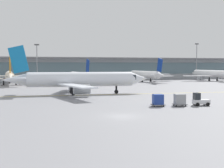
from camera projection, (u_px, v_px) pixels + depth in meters
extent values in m
plane|color=gray|center=(122.00, 116.00, 40.90)|extent=(400.00, 400.00, 0.00)
cube|color=yellow|center=(83.00, 95.00, 69.06)|extent=(109.31, 13.03, 0.01)
cube|color=#9EA3A8|center=(40.00, 70.00, 129.18)|extent=(194.53, 8.00, 9.00)
cube|color=slate|center=(41.00, 69.00, 125.30)|extent=(186.75, 0.16, 5.04)
cube|color=slate|center=(40.00, 58.00, 127.46)|extent=(202.31, 11.00, 0.60)
cylinder|color=silver|center=(10.00, 76.00, 103.61)|extent=(2.96, 20.43, 2.83)
cone|color=silver|center=(9.00, 75.00, 114.85)|extent=(2.71, 3.42, 2.69)
cube|color=black|center=(9.00, 74.00, 112.69)|extent=(2.23, 2.56, 0.99)
cone|color=silver|center=(10.00, 77.00, 91.83)|extent=(2.44, 4.55, 2.41)
cube|color=silver|center=(33.00, 78.00, 104.42)|extent=(11.96, 5.72, 0.23)
cylinder|color=#999EA3|center=(25.00, 80.00, 104.90)|extent=(1.77, 3.01, 1.75)
cube|color=orange|center=(10.00, 64.00, 92.44)|extent=(0.32, 3.82, 5.34)
cube|color=silver|center=(3.00, 76.00, 92.30)|extent=(4.18, 2.03, 0.20)
cube|color=silver|center=(18.00, 76.00, 93.64)|extent=(4.18, 2.03, 0.20)
cylinder|color=black|center=(9.00, 81.00, 110.49)|extent=(0.37, 0.37, 1.50)
cylinder|color=black|center=(9.00, 82.00, 110.51)|extent=(0.46, 0.75, 0.75)
cylinder|color=black|center=(4.00, 83.00, 101.55)|extent=(0.37, 0.37, 1.50)
cylinder|color=black|center=(4.00, 84.00, 101.57)|extent=(0.46, 0.75, 0.75)
cylinder|color=black|center=(16.00, 83.00, 102.79)|extent=(0.37, 0.37, 1.50)
cylinder|color=black|center=(16.00, 84.00, 102.81)|extent=(0.46, 0.75, 0.75)
cylinder|color=white|center=(79.00, 76.00, 114.21)|extent=(3.43, 18.64, 2.57)
cone|color=white|center=(71.00, 75.00, 124.23)|extent=(2.59, 3.20, 2.45)
cube|color=black|center=(73.00, 74.00, 122.30)|extent=(2.11, 2.41, 0.90)
cone|color=white|center=(88.00, 77.00, 103.72)|extent=(2.38, 4.22, 2.19)
cube|color=white|center=(62.00, 78.00, 110.41)|extent=(10.88, 4.81, 0.21)
cylinder|color=#999EA3|center=(67.00, 80.00, 112.29)|extent=(1.72, 2.80, 1.59)
cube|color=white|center=(98.00, 77.00, 115.30)|extent=(10.82, 5.70, 0.21)
cylinder|color=#999EA3|center=(91.00, 79.00, 115.61)|extent=(1.72, 2.80, 1.59)
cube|color=navy|center=(88.00, 66.00, 104.26)|extent=(0.43, 3.48, 4.85)
cube|color=white|center=(82.00, 75.00, 104.03)|extent=(3.87, 1.99, 0.18)
cube|color=white|center=(93.00, 75.00, 105.44)|extent=(3.87, 1.99, 0.18)
cylinder|color=black|center=(74.00, 80.00, 120.35)|extent=(0.33, 0.33, 1.36)
cylinder|color=black|center=(74.00, 81.00, 120.37)|extent=(0.45, 0.70, 0.68)
cylinder|color=black|center=(75.00, 81.00, 112.29)|extent=(0.33, 0.33, 1.36)
cylinder|color=black|center=(75.00, 82.00, 112.31)|extent=(0.45, 0.70, 0.68)
cylinder|color=black|center=(85.00, 81.00, 113.58)|extent=(0.33, 0.33, 1.36)
cylinder|color=black|center=(85.00, 82.00, 113.60)|extent=(0.45, 0.70, 0.68)
cylinder|color=white|center=(145.00, 74.00, 122.14)|extent=(4.05, 19.64, 2.71)
cone|color=white|center=(131.00, 74.00, 132.58)|extent=(2.79, 3.42, 2.57)
cube|color=black|center=(134.00, 73.00, 130.57)|extent=(2.28, 2.58, 0.95)
cone|color=white|center=(161.00, 75.00, 111.20)|extent=(2.60, 4.48, 2.30)
cube|color=white|center=(130.00, 77.00, 118.00)|extent=(11.44, 4.83, 0.22)
cylinder|color=#999EA3|center=(134.00, 79.00, 120.02)|extent=(1.87, 2.98, 1.67)
cube|color=white|center=(162.00, 76.00, 123.44)|extent=(11.35, 6.21, 0.22)
cylinder|color=#999EA3|center=(156.00, 78.00, 123.71)|extent=(1.87, 2.98, 1.67)
cube|color=navy|center=(160.00, 65.00, 111.77)|extent=(0.54, 3.66, 5.10)
cube|color=white|center=(154.00, 74.00, 111.48)|extent=(4.11, 2.18, 0.19)
cube|color=white|center=(164.00, 74.00, 113.04)|extent=(4.11, 2.18, 0.19)
cylinder|color=black|center=(136.00, 79.00, 128.53)|extent=(0.35, 0.35, 1.43)
cylinder|color=black|center=(136.00, 80.00, 128.55)|extent=(0.49, 0.75, 0.72)
cylinder|color=black|center=(142.00, 80.00, 120.08)|extent=(0.35, 0.35, 1.43)
cylinder|color=black|center=(142.00, 81.00, 120.11)|extent=(0.49, 0.75, 0.72)
cylinder|color=black|center=(151.00, 80.00, 121.52)|extent=(0.35, 0.35, 1.43)
cylinder|color=black|center=(151.00, 81.00, 121.54)|extent=(0.49, 0.75, 0.72)
cylinder|color=white|center=(211.00, 74.00, 128.64)|extent=(3.03, 20.44, 2.83)
cone|color=white|center=(194.00, 73.00, 139.83)|extent=(2.73, 3.43, 2.69)
cube|color=black|center=(197.00, 72.00, 137.67)|extent=(2.24, 2.57, 0.99)
cube|color=white|center=(198.00, 76.00, 124.68)|extent=(11.96, 5.69, 0.23)
cylinder|color=#999EA3|center=(201.00, 78.00, 126.69)|extent=(1.78, 3.02, 1.75)
cylinder|color=#999EA3|center=(221.00, 77.00, 130.01)|extent=(1.78, 3.02, 1.75)
cylinder|color=black|center=(200.00, 78.00, 135.49)|extent=(0.37, 0.37, 1.50)
cylinder|color=black|center=(200.00, 79.00, 135.51)|extent=(0.47, 0.75, 0.75)
cylinder|color=black|center=(209.00, 79.00, 126.57)|extent=(0.37, 0.37, 1.50)
cylinder|color=black|center=(209.00, 80.00, 126.59)|extent=(0.47, 0.75, 0.75)
cylinder|color=black|center=(217.00, 79.00, 127.86)|extent=(0.37, 0.37, 1.50)
cylinder|color=black|center=(217.00, 80.00, 127.88)|extent=(0.47, 0.75, 0.75)
cylinder|color=silver|center=(81.00, 79.00, 70.74)|extent=(23.66, 5.94, 3.26)
cone|color=silver|center=(139.00, 79.00, 73.71)|extent=(4.24, 3.52, 3.09)
cube|color=black|center=(128.00, 77.00, 73.12)|extent=(3.20, 2.86, 1.14)
cone|color=silver|center=(14.00, 80.00, 67.63)|extent=(5.49, 3.35, 2.77)
cube|color=silver|center=(69.00, 81.00, 78.49)|extent=(7.99, 13.55, 0.27)
cylinder|color=#999EA3|center=(76.00, 86.00, 76.25)|extent=(3.66, 2.39, 2.01)
cube|color=silver|center=(76.00, 86.00, 62.26)|extent=(5.22, 13.73, 0.27)
cylinder|color=#999EA3|center=(82.00, 89.00, 65.24)|extent=(3.66, 2.39, 2.01)
cube|color=#1472B2|center=(19.00, 59.00, 67.58)|extent=(4.40, 0.85, 6.13)
cube|color=silver|center=(21.00, 77.00, 70.24)|extent=(2.83, 5.02, 0.23)
cube|color=silver|center=(20.00, 78.00, 65.57)|extent=(2.83, 5.02, 0.23)
cylinder|color=black|center=(116.00, 90.00, 72.68)|extent=(0.42, 0.42, 1.72)
cylinder|color=black|center=(116.00, 92.00, 72.70)|extent=(0.92, 0.62, 0.86)
cylinder|color=black|center=(71.00, 90.00, 72.62)|extent=(0.42, 0.42, 1.72)
cylinder|color=black|center=(71.00, 92.00, 72.65)|extent=(0.92, 0.62, 0.86)
cylinder|color=black|center=(73.00, 91.00, 68.33)|extent=(0.42, 0.42, 1.72)
cylinder|color=black|center=(73.00, 93.00, 68.36)|extent=(0.92, 0.62, 0.86)
cube|color=silver|center=(201.00, 102.00, 51.26)|extent=(2.85, 1.95, 0.70)
cube|color=#1E2328|center=(197.00, 96.00, 51.13)|extent=(1.16, 1.41, 1.10)
cylinder|color=black|center=(204.00, 103.00, 52.07)|extent=(0.63, 0.35, 0.60)
cylinder|color=black|center=(208.00, 104.00, 50.68)|extent=(0.63, 0.35, 0.60)
cylinder|color=black|center=(194.00, 103.00, 51.89)|extent=(0.63, 0.35, 0.60)
cylinder|color=black|center=(198.00, 104.00, 50.50)|extent=(0.63, 0.35, 0.60)
cube|color=#595B60|center=(180.00, 104.00, 50.90)|extent=(2.41, 2.03, 0.12)
cube|color=gray|center=(180.00, 99.00, 50.85)|extent=(1.90, 1.82, 1.60)
cylinder|color=black|center=(183.00, 105.00, 51.69)|extent=(0.24, 0.15, 0.22)
cylinder|color=black|center=(186.00, 106.00, 50.30)|extent=(0.24, 0.15, 0.22)
cylinder|color=black|center=(174.00, 105.00, 51.53)|extent=(0.24, 0.15, 0.22)
cylinder|color=black|center=(176.00, 106.00, 50.14)|extent=(0.24, 0.15, 0.22)
cube|color=#595B60|center=(158.00, 105.00, 50.51)|extent=(2.41, 2.03, 0.12)
cube|color=navy|center=(158.00, 99.00, 50.46)|extent=(1.90, 1.82, 1.60)
cylinder|color=black|center=(161.00, 105.00, 51.30)|extent=(0.24, 0.15, 0.22)
cylinder|color=black|center=(164.00, 106.00, 49.91)|extent=(0.24, 0.15, 0.22)
cylinder|color=black|center=(152.00, 105.00, 51.14)|extent=(0.24, 0.15, 0.22)
cylinder|color=black|center=(154.00, 106.00, 49.75)|extent=(0.24, 0.15, 0.22)
cylinder|color=gray|center=(37.00, 64.00, 119.91)|extent=(0.36, 0.36, 13.84)
cube|color=#3F3F42|center=(37.00, 45.00, 119.46)|extent=(1.80, 0.30, 0.50)
cylinder|color=gray|center=(197.00, 62.00, 144.86)|extent=(0.36, 0.36, 15.74)
cube|color=#3F3F42|center=(197.00, 44.00, 144.35)|extent=(1.80, 0.30, 0.50)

